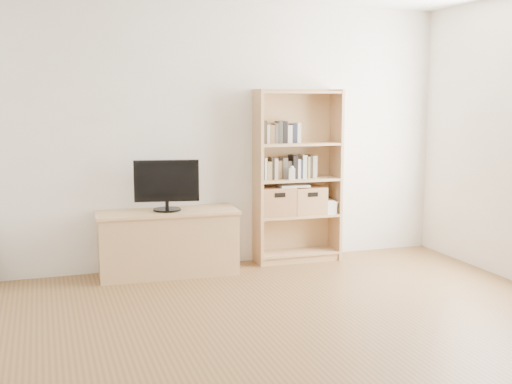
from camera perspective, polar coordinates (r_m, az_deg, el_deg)
name	(u,v)px	position (r m, az deg, el deg)	size (l,w,h in m)	color
floor	(341,352)	(4.44, 7.54, -13.95)	(4.50, 5.00, 0.01)	brown
back_wall	(233,136)	(6.45, -2.07, 5.04)	(4.50, 0.02, 2.60)	silver
tv_stand	(168,244)	(6.19, -7.84, -4.58)	(1.29, 0.48, 0.59)	#A87E56
bookshelf	(298,176)	(6.56, 3.72, 1.40)	(0.88, 0.31, 1.76)	#A87E56
television	(167,186)	(6.09, -7.95, 0.57)	(0.61, 0.05, 0.48)	black
books_row_mid	(297,168)	(6.56, 3.66, 2.14)	(0.76, 0.15, 0.20)	#1F212E
books_row_upper	(279,133)	(6.47, 2.07, 5.25)	(0.38, 0.14, 0.20)	#1F212E
baby_monitor	(292,174)	(6.43, 3.21, 1.60)	(0.06, 0.04, 0.11)	white
basket_left	(276,201)	(6.51, 1.78, -0.83)	(0.35, 0.29, 0.29)	#966944
basket_right	(307,200)	(6.63, 4.58, -0.73)	(0.34, 0.28, 0.28)	#966944
laptop	(293,185)	(6.53, 3.34, 0.58)	(0.30, 0.21, 0.02)	silver
magazine_stack	(325,207)	(6.71, 6.12, -1.34)	(0.17, 0.25, 0.12)	#BCB8AE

